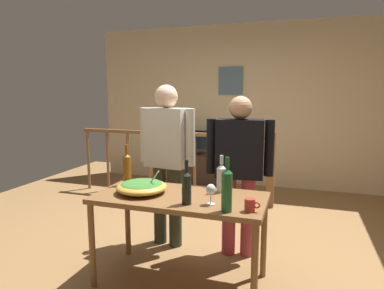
{
  "coord_description": "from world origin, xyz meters",
  "views": [
    {
      "loc": [
        0.96,
        -2.99,
        1.57
      ],
      "look_at": [
        0.05,
        -0.21,
        1.11
      ],
      "focal_mm": 31.53,
      "sensor_mm": 36.0,
      "label": 1
    }
  ],
  "objects_px": {
    "flat_screen_tv": "(195,140)",
    "person_standing_left": "(167,152)",
    "framed_picture": "(231,81)",
    "tv_console": "(196,169)",
    "stair_railing": "(197,158)",
    "wine_bottle_clear": "(221,177)",
    "mug_red": "(250,205)",
    "salad_bowl": "(142,186)",
    "wine_glass": "(211,190)",
    "wine_bottle_amber": "(127,168)",
    "serving_table": "(180,205)",
    "wine_bottle_dark": "(187,187)",
    "wine_bottle_green": "(227,189)",
    "person_standing_right": "(239,163)"
  },
  "relations": [
    {
      "from": "framed_picture",
      "to": "flat_screen_tv",
      "type": "bearing_deg",
      "value": -148.06
    },
    {
      "from": "flat_screen_tv",
      "to": "person_standing_right",
      "type": "xyz_separation_m",
      "value": [
        1.14,
        -2.21,
        0.13
      ]
    },
    {
      "from": "salad_bowl",
      "to": "framed_picture",
      "type": "bearing_deg",
      "value": 88.67
    },
    {
      "from": "wine_bottle_dark",
      "to": "framed_picture",
      "type": "bearing_deg",
      "value": 96.4
    },
    {
      "from": "salad_bowl",
      "to": "wine_glass",
      "type": "relative_size",
      "value": 2.66
    },
    {
      "from": "framed_picture",
      "to": "mug_red",
      "type": "xyz_separation_m",
      "value": [
        0.85,
        -3.35,
        -0.96
      ]
    },
    {
      "from": "wine_bottle_dark",
      "to": "mug_red",
      "type": "relative_size",
      "value": 3.05
    },
    {
      "from": "framed_picture",
      "to": "wine_glass",
      "type": "distance_m",
      "value": 3.46
    },
    {
      "from": "wine_bottle_green",
      "to": "person_standing_left",
      "type": "xyz_separation_m",
      "value": [
        -0.8,
        0.87,
        0.07
      ]
    },
    {
      "from": "mug_red",
      "to": "person_standing_left",
      "type": "bearing_deg",
      "value": 139.66
    },
    {
      "from": "framed_picture",
      "to": "tv_console",
      "type": "height_order",
      "value": "framed_picture"
    },
    {
      "from": "tv_console",
      "to": "flat_screen_tv",
      "type": "relative_size",
      "value": 1.75
    },
    {
      "from": "flat_screen_tv",
      "to": "person_standing_left",
      "type": "relative_size",
      "value": 0.31
    },
    {
      "from": "framed_picture",
      "to": "serving_table",
      "type": "relative_size",
      "value": 0.33
    },
    {
      "from": "wine_bottle_clear",
      "to": "wine_bottle_green",
      "type": "xyz_separation_m",
      "value": [
        0.14,
        -0.44,
        0.04
      ]
    },
    {
      "from": "wine_bottle_amber",
      "to": "person_standing_right",
      "type": "distance_m",
      "value": 1.04
    },
    {
      "from": "stair_railing",
      "to": "flat_screen_tv",
      "type": "xyz_separation_m",
      "value": [
        -0.26,
        0.71,
        0.15
      ]
    },
    {
      "from": "framed_picture",
      "to": "wine_bottle_amber",
      "type": "relative_size",
      "value": 1.25
    },
    {
      "from": "wine_glass",
      "to": "mug_red",
      "type": "distance_m",
      "value": 0.31
    },
    {
      "from": "serving_table",
      "to": "wine_bottle_amber",
      "type": "height_order",
      "value": "wine_bottle_amber"
    },
    {
      "from": "flat_screen_tv",
      "to": "wine_bottle_dark",
      "type": "xyz_separation_m",
      "value": [
        0.89,
        -3.02,
        0.1
      ]
    },
    {
      "from": "stair_railing",
      "to": "wine_bottle_amber",
      "type": "bearing_deg",
      "value": -91.34
    },
    {
      "from": "framed_picture",
      "to": "wine_bottle_amber",
      "type": "height_order",
      "value": "framed_picture"
    },
    {
      "from": "mug_red",
      "to": "person_standing_left",
      "type": "distance_m",
      "value": 1.27
    },
    {
      "from": "serving_table",
      "to": "framed_picture",
      "type": "bearing_deg",
      "value": 94.62
    },
    {
      "from": "framed_picture",
      "to": "wine_glass",
      "type": "relative_size",
      "value": 2.92
    },
    {
      "from": "mug_red",
      "to": "wine_bottle_amber",
      "type": "bearing_deg",
      "value": 163.37
    },
    {
      "from": "serving_table",
      "to": "wine_glass",
      "type": "height_order",
      "value": "wine_glass"
    },
    {
      "from": "wine_bottle_green",
      "to": "person_standing_right",
      "type": "relative_size",
      "value": 0.25
    },
    {
      "from": "wine_bottle_clear",
      "to": "wine_bottle_green",
      "type": "relative_size",
      "value": 0.8
    },
    {
      "from": "wine_bottle_green",
      "to": "mug_red",
      "type": "distance_m",
      "value": 0.2
    },
    {
      "from": "framed_picture",
      "to": "tv_console",
      "type": "distance_m",
      "value": 1.6
    },
    {
      "from": "serving_table",
      "to": "salad_bowl",
      "type": "height_order",
      "value": "salad_bowl"
    },
    {
      "from": "stair_railing",
      "to": "tv_console",
      "type": "xyz_separation_m",
      "value": [
        -0.26,
        0.74,
        -0.35
      ]
    },
    {
      "from": "serving_table",
      "to": "wine_bottle_dark",
      "type": "bearing_deg",
      "value": -56.75
    },
    {
      "from": "stair_railing",
      "to": "flat_screen_tv",
      "type": "relative_size",
      "value": 5.84
    },
    {
      "from": "stair_railing",
      "to": "tv_console",
      "type": "height_order",
      "value": "stair_railing"
    },
    {
      "from": "serving_table",
      "to": "flat_screen_tv",
      "type": "bearing_deg",
      "value": 105.2
    },
    {
      "from": "person_standing_left",
      "to": "wine_bottle_clear",
      "type": "bearing_deg",
      "value": 154.12
    },
    {
      "from": "stair_railing",
      "to": "wine_glass",
      "type": "xyz_separation_m",
      "value": [
        0.8,
        -2.26,
        0.23
      ]
    },
    {
      "from": "person_standing_left",
      "to": "wine_bottle_green",
      "type": "bearing_deg",
      "value": 139.61
    },
    {
      "from": "flat_screen_tv",
      "to": "wine_bottle_clear",
      "type": "distance_m",
      "value": 2.84
    },
    {
      "from": "stair_railing",
      "to": "wine_bottle_amber",
      "type": "relative_size",
      "value": 8.18
    },
    {
      "from": "flat_screen_tv",
      "to": "person_standing_left",
      "type": "xyz_separation_m",
      "value": [
        0.4,
        -2.21,
        0.2
      ]
    },
    {
      "from": "framed_picture",
      "to": "tv_console",
      "type": "bearing_deg",
      "value": -150.62
    },
    {
      "from": "stair_railing",
      "to": "wine_bottle_amber",
      "type": "xyz_separation_m",
      "value": [
        -0.05,
        -1.97,
        0.27
      ]
    },
    {
      "from": "wine_bottle_green",
      "to": "person_standing_right",
      "type": "xyz_separation_m",
      "value": [
        -0.07,
        0.87,
        0.0
      ]
    },
    {
      "from": "wine_bottle_clear",
      "to": "mug_red",
      "type": "xyz_separation_m",
      "value": [
        0.3,
        -0.39,
        -0.08
      ]
    },
    {
      "from": "tv_console",
      "to": "person_standing_right",
      "type": "xyz_separation_m",
      "value": [
        1.14,
        -2.24,
        0.64
      ]
    },
    {
      "from": "framed_picture",
      "to": "person_standing_left",
      "type": "height_order",
      "value": "framed_picture"
    }
  ]
}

